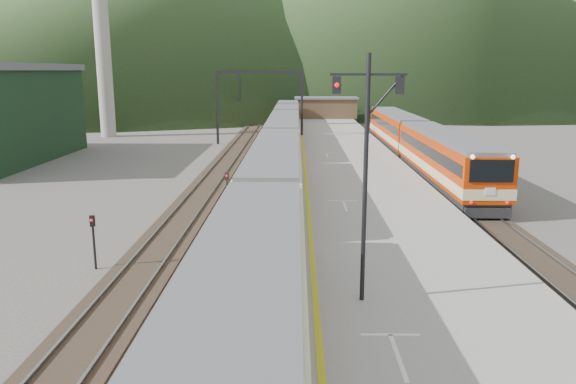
{
  "coord_description": "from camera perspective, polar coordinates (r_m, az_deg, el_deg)",
  "views": [
    {
      "loc": [
        1.25,
        -6.84,
        8.0
      ],
      "look_at": [
        0.82,
        20.78,
        2.0
      ],
      "focal_mm": 35.0,
      "sensor_mm": 36.0,
      "label": 1
    }
  ],
  "objects": [
    {
      "name": "track_main",
      "position": [
        47.53,
        -0.62,
        2.65
      ],
      "size": [
        2.6,
        200.0,
        0.23
      ],
      "color": "black",
      "rests_on": "ground"
    },
    {
      "name": "track_far",
      "position": [
        47.92,
        -6.61,
        2.65
      ],
      "size": [
        2.6,
        200.0,
        0.23
      ],
      "color": "black",
      "rests_on": "ground"
    },
    {
      "name": "track_second",
      "position": [
        48.61,
        13.07,
        2.54
      ],
      "size": [
        2.6,
        200.0,
        0.23
      ],
      "color": "black",
      "rests_on": "ground"
    },
    {
      "name": "platform",
      "position": [
        45.68,
        6.36,
        2.73
      ],
      "size": [
        8.0,
        100.0,
        1.0
      ],
      "primitive_type": "cube",
      "color": "gray",
      "rests_on": "ground"
    },
    {
      "name": "gantry_near",
      "position": [
        62.03,
        -2.94,
        10.01
      ],
      "size": [
        9.55,
        0.25,
        8.0
      ],
      "color": "black",
      "rests_on": "ground"
    },
    {
      "name": "gantry_far",
      "position": [
        86.98,
        -1.84,
        10.66
      ],
      "size": [
        9.55,
        0.25,
        8.0
      ],
      "color": "black",
      "rests_on": "ground"
    },
    {
      "name": "smokestack",
      "position": [
        73.0,
        -18.53,
        17.16
      ],
      "size": [
        1.8,
        1.8,
        30.0
      ],
      "primitive_type": "cylinder",
      "color": "#9E998E",
      "rests_on": "ground"
    },
    {
      "name": "station_shed",
      "position": [
        85.13,
        3.87,
        8.57
      ],
      "size": [
        9.4,
        4.4,
        3.1
      ],
      "color": "brown",
      "rests_on": "platform"
    },
    {
      "name": "hill_a",
      "position": [
        202.32,
        -11.46,
        18.27
      ],
      "size": [
        180.0,
        180.0,
        60.0
      ],
      "primitive_type": "cone",
      "color": "#324D22",
      "rests_on": "ground"
    },
    {
      "name": "hill_d",
      "position": [
        275.71,
        -26.16,
        15.11
      ],
      "size": [
        200.0,
        200.0,
        55.0
      ],
      "primitive_type": "cone",
      "color": "#324D22",
      "rests_on": "ground"
    },
    {
      "name": "main_train",
      "position": [
        42.49,
        -0.8,
        4.18
      ],
      "size": [
        2.95,
        80.84,
        3.6
      ],
      "color": "beige",
      "rests_on": "track_main"
    },
    {
      "name": "second_train",
      "position": [
        49.83,
        12.81,
        4.98
      ],
      "size": [
        2.82,
        38.43,
        3.44
      ],
      "color": "#BD2F03",
      "rests_on": "track_second"
    },
    {
      "name": "signal_mast",
      "position": [
        16.74,
        7.93,
        3.69
      ],
      "size": [
        2.2,
        0.32,
        7.49
      ],
      "color": "black",
      "rests_on": "platform"
    },
    {
      "name": "short_signal_b",
      "position": [
        32.48,
        -6.2,
        0.57
      ],
      "size": [
        0.26,
        0.22,
        2.27
      ],
      "color": "black",
      "rests_on": "ground"
    },
    {
      "name": "short_signal_c",
      "position": [
        24.19,
        -19.17,
        -4.12
      ],
      "size": [
        0.26,
        0.23,
        2.27
      ],
      "color": "black",
      "rests_on": "ground"
    }
  ]
}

